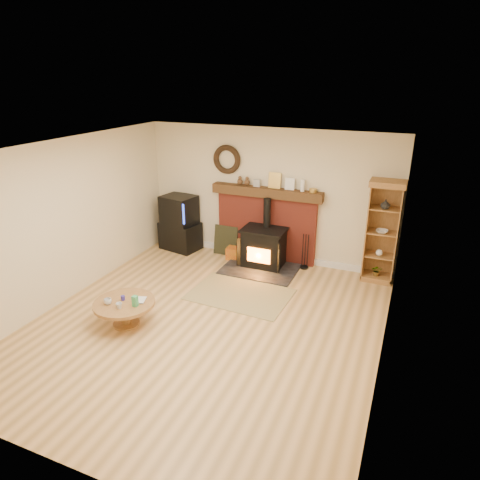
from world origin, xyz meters
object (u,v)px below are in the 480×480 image
at_px(tv_unit, 180,224).
at_px(coffee_table, 124,306).
at_px(wood_stove, 263,249).
at_px(curio_cabinet, 382,232).

distance_m(tv_unit, coffee_table, 3.05).
relative_size(wood_stove, coffee_table, 1.55).
height_order(wood_stove, curio_cabinet, curio_cabinet).
relative_size(wood_stove, tv_unit, 1.20).
bearing_deg(coffee_table, tv_unit, 104.36).
bearing_deg(wood_stove, tv_unit, 174.35).
xyz_separation_m(tv_unit, curio_cabinet, (4.05, 0.08, 0.37)).
bearing_deg(coffee_table, curio_cabinet, 42.54).
height_order(wood_stove, coffee_table, wood_stove).
distance_m(wood_stove, tv_unit, 1.96).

